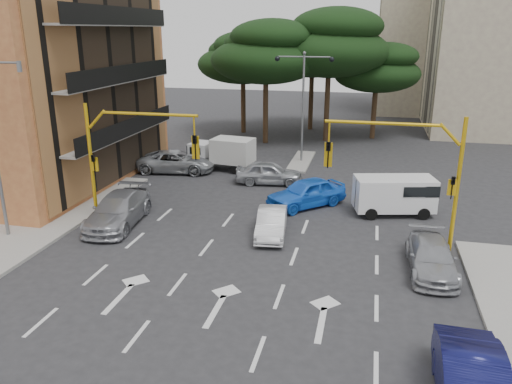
% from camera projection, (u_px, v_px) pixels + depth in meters
% --- Properties ---
extents(ground, '(120.00, 120.00, 0.00)m').
position_uv_depth(ground, '(249.00, 252.00, 22.06)').
color(ground, '#28282B').
rests_on(ground, ground).
extents(median_strip, '(1.40, 6.00, 0.15)m').
position_uv_depth(median_strip, '(301.00, 161.00, 36.84)').
color(median_strip, gray).
rests_on(median_strip, ground).
extents(apartment_orange, '(15.19, 16.15, 13.70)m').
position_uv_depth(apartment_orange, '(1.00, 71.00, 31.21)').
color(apartment_orange, '#A25432').
rests_on(apartment_orange, ground).
extents(apartment_beige_far, '(16.20, 12.15, 16.70)m').
position_uv_depth(apartment_beige_far, '(450.00, 38.00, 57.37)').
color(apartment_beige_far, tan).
rests_on(apartment_beige_far, ground).
extents(pine_left_near, '(9.15, 9.15, 10.23)m').
position_uv_depth(pine_left_near, '(266.00, 52.00, 40.86)').
color(pine_left_near, '#382616').
rests_on(pine_left_near, ground).
extents(pine_center, '(9.98, 9.98, 11.16)m').
position_uv_depth(pine_center, '(330.00, 43.00, 41.41)').
color(pine_center, '#382616').
rests_on(pine_center, ground).
extents(pine_left_far, '(8.32, 8.32, 9.30)m').
position_uv_depth(pine_left_far, '(243.00, 57.00, 45.42)').
color(pine_left_far, '#382616').
rests_on(pine_left_far, ground).
extents(pine_right, '(7.49, 7.49, 8.37)m').
position_uv_depth(pine_right, '(378.00, 67.00, 43.05)').
color(pine_right, '#382616').
rests_on(pine_right, ground).
extents(pine_back, '(9.15, 9.15, 10.23)m').
position_uv_depth(pine_back, '(313.00, 49.00, 46.69)').
color(pine_back, '#382616').
rests_on(pine_back, ground).
extents(signal_mast_right, '(5.79, 0.37, 6.00)m').
position_uv_depth(signal_mast_right, '(415.00, 165.00, 21.22)').
color(signal_mast_right, gold).
rests_on(signal_mast_right, ground).
extents(signal_mast_left, '(5.79, 0.37, 6.00)m').
position_uv_depth(signal_mast_left, '(123.00, 148.00, 24.16)').
color(signal_mast_left, gold).
rests_on(signal_mast_left, ground).
extents(street_lamp_center, '(4.16, 0.36, 7.77)m').
position_uv_depth(street_lamp_center, '(303.00, 88.00, 35.17)').
color(street_lamp_center, slate).
rests_on(street_lamp_center, median_strip).
extents(car_white_hatch, '(1.79, 3.92, 1.25)m').
position_uv_depth(car_white_hatch, '(272.00, 223.00, 23.70)').
color(car_white_hatch, silver).
rests_on(car_white_hatch, ground).
extents(car_blue_compact, '(4.59, 4.53, 1.57)m').
position_uv_depth(car_blue_compact, '(306.00, 193.00, 27.51)').
color(car_blue_compact, blue).
rests_on(car_blue_compact, ground).
extents(car_silver_wagon, '(2.68, 5.46, 1.53)m').
position_uv_depth(car_silver_wagon, '(118.00, 210.00, 24.95)').
color(car_silver_wagon, '#98999F').
rests_on(car_silver_wagon, ground).
extents(car_silver_cross_a, '(5.52, 3.06, 1.46)m').
position_uv_depth(car_silver_cross_a, '(176.00, 161.00, 34.20)').
color(car_silver_cross_a, '#9A9EA2').
rests_on(car_silver_cross_a, ground).
extents(car_silver_cross_b, '(4.39, 2.19, 1.44)m').
position_uv_depth(car_silver_cross_b, '(269.00, 173.00, 31.57)').
color(car_silver_cross_b, '#A6A9AE').
rests_on(car_silver_cross_b, ground).
extents(car_silver_parked, '(1.94, 4.45, 1.27)m').
position_uv_depth(car_silver_parked, '(431.00, 257.00, 20.08)').
color(car_silver_parked, '#9C9EA4').
rests_on(car_silver_parked, ground).
extents(van_white, '(4.41, 2.78, 2.04)m').
position_uv_depth(van_white, '(394.00, 196.00, 26.29)').
color(van_white, white).
rests_on(van_white, ground).
extents(box_truck_a, '(4.78, 2.53, 2.24)m').
position_uv_depth(box_truck_a, '(222.00, 154.00, 34.73)').
color(box_truck_a, silver).
rests_on(box_truck_a, ground).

